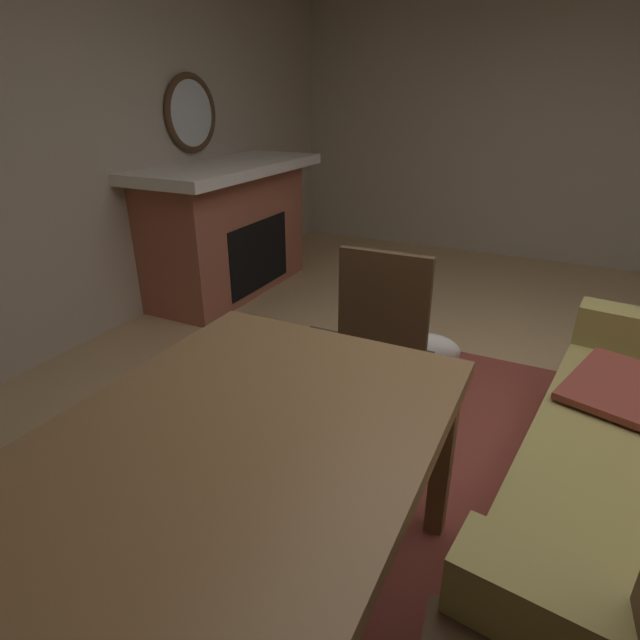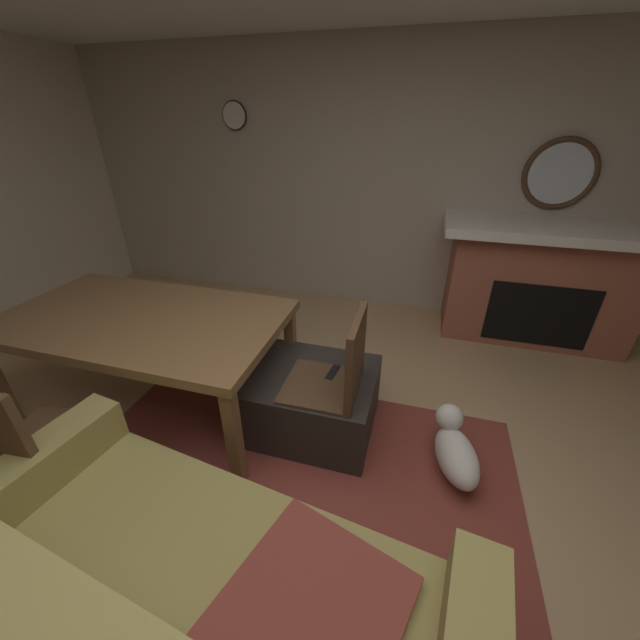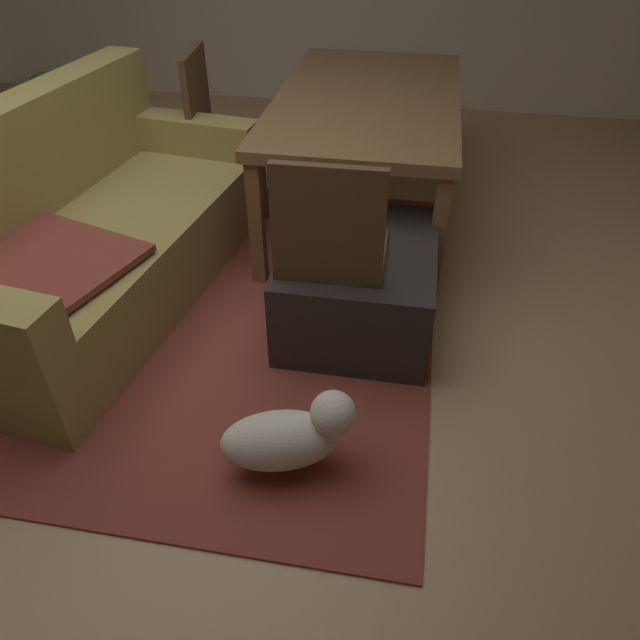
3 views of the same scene
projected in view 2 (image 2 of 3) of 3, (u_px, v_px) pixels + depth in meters
The scene contains 13 objects.
floor at pixel (317, 557), 1.79m from camera, with size 8.44×8.44×0.00m, color tan.
wall_back_fireplace_side at pixel (401, 186), 3.66m from camera, with size 7.43×0.12×2.51m, color #B7A893.
area_rug at pixel (276, 504), 2.03m from camera, with size 2.60×2.00×0.01m, color brown.
fireplace at pixel (538, 282), 3.36m from camera, with size 1.77×0.76×1.08m.
round_wall_mirror at pixel (560, 174), 3.17m from camera, with size 0.59×0.05×0.59m.
couch at pixel (187, 622), 1.29m from camera, with size 2.06×1.13×0.94m.
ottoman_coffee_table at pixel (310, 400), 2.46m from camera, with size 0.84×0.68×0.43m, color #2D2826.
tv_remote at pixel (333, 373), 2.34m from camera, with size 0.05×0.16×0.02m, color black.
dining_table at pixel (143, 325), 2.42m from camera, with size 1.81×1.01×0.74m.
dining_chair_north at pixel (22, 444), 1.73m from camera, with size 0.48×0.48×0.93m.
dining_chair_west at pixel (336, 377), 2.17m from camera, with size 0.45×0.45×0.93m.
small_dog at pixel (455, 449), 2.14m from camera, with size 0.33×0.50×0.31m.
wall_clock at pixel (235, 116), 3.69m from camera, with size 0.27×0.03×0.27m.
Camera 2 is at (-0.29, 0.97, 1.86)m, focal length 20.87 mm.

